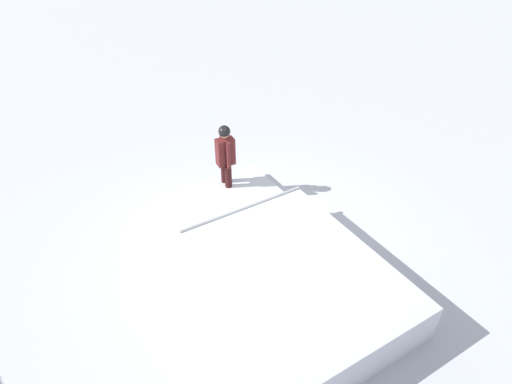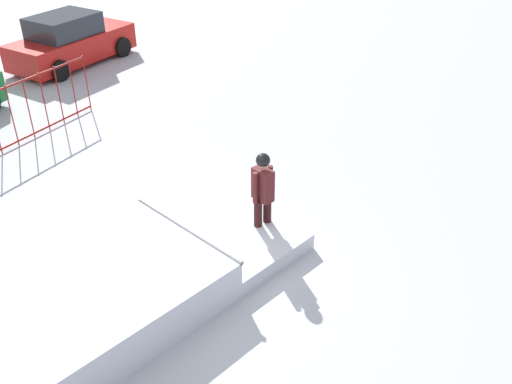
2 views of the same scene
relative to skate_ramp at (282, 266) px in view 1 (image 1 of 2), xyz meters
The scene contains 4 objects.
ground_plane 1.15m from the skate_ramp, 22.69° to the right, with size 60.00×60.00×0.00m, color #B2B7C1.
skate_ramp is the anchor object (origin of this frame).
skater 2.85m from the skate_ramp, 25.40° to the right, with size 0.41×0.44×1.73m.
skateboard 2.51m from the skate_ramp, 25.73° to the right, with size 0.53×0.81×0.09m.
Camera 1 is at (-4.38, 4.92, 5.91)m, focal length 31.39 mm.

